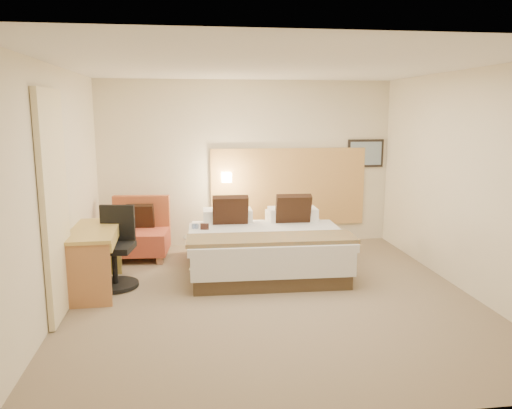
{
  "coord_description": "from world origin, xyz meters",
  "views": [
    {
      "loc": [
        -0.95,
        -5.64,
        2.2
      ],
      "look_at": [
        -0.1,
        0.67,
        1.01
      ],
      "focal_mm": 35.0,
      "sensor_mm": 36.0,
      "label": 1
    }
  ],
  "objects": [
    {
      "name": "floor",
      "position": [
        0.0,
        0.0,
        -0.01
      ],
      "size": [
        4.8,
        5.0,
        0.02
      ],
      "primitive_type": "cube",
      "color": "#776650",
      "rests_on": "ground"
    },
    {
      "name": "ceiling",
      "position": [
        0.0,
        0.0,
        2.71
      ],
      "size": [
        4.8,
        5.0,
        0.02
      ],
      "primitive_type": "cube",
      "color": "silver",
      "rests_on": "floor"
    },
    {
      "name": "wall_back",
      "position": [
        0.0,
        2.51,
        1.35
      ],
      "size": [
        4.8,
        0.02,
        2.7
      ],
      "primitive_type": "cube",
      "color": "beige",
      "rests_on": "floor"
    },
    {
      "name": "wall_front",
      "position": [
        0.0,
        -2.51,
        1.35
      ],
      "size": [
        4.8,
        0.02,
        2.7
      ],
      "primitive_type": "cube",
      "color": "beige",
      "rests_on": "floor"
    },
    {
      "name": "wall_left",
      "position": [
        -2.41,
        0.0,
        1.35
      ],
      "size": [
        0.02,
        5.0,
        2.7
      ],
      "primitive_type": "cube",
      "color": "beige",
      "rests_on": "floor"
    },
    {
      "name": "wall_right",
      "position": [
        2.41,
        0.0,
        1.35
      ],
      "size": [
        0.02,
        5.0,
        2.7
      ],
      "primitive_type": "cube",
      "color": "beige",
      "rests_on": "floor"
    },
    {
      "name": "headboard_panel",
      "position": [
        0.7,
        2.47,
        0.95
      ],
      "size": [
        2.6,
        0.04,
        1.3
      ],
      "primitive_type": "cube",
      "color": "tan",
      "rests_on": "wall_back"
    },
    {
      "name": "art_frame",
      "position": [
        2.02,
        2.48,
        1.5
      ],
      "size": [
        0.62,
        0.03,
        0.47
      ],
      "primitive_type": "cube",
      "color": "black",
      "rests_on": "wall_back"
    },
    {
      "name": "art_canvas",
      "position": [
        2.02,
        2.46,
        1.5
      ],
      "size": [
        0.54,
        0.01,
        0.39
      ],
      "primitive_type": "cube",
      "color": "#758DA1",
      "rests_on": "wall_back"
    },
    {
      "name": "lamp_arm",
      "position": [
        -0.35,
        2.42,
        1.15
      ],
      "size": [
        0.02,
        0.12,
        0.02
      ],
      "primitive_type": "cylinder",
      "rotation": [
        1.57,
        0.0,
        0.0
      ],
      "color": "silver",
      "rests_on": "wall_back"
    },
    {
      "name": "lamp_shade",
      "position": [
        -0.35,
        2.36,
        1.15
      ],
      "size": [
        0.15,
        0.15,
        0.15
      ],
      "primitive_type": "cube",
      "color": "#FFEDC6",
      "rests_on": "wall_back"
    },
    {
      "name": "curtain",
      "position": [
        -2.36,
        -0.25,
        1.22
      ],
      "size": [
        0.06,
        0.9,
        2.42
      ],
      "primitive_type": "cube",
      "color": "beige",
      "rests_on": "wall_left"
    },
    {
      "name": "bottle_a",
      "position": [
        -0.91,
        1.18,
        0.57
      ],
      "size": [
        0.06,
        0.06,
        0.17
      ],
      "primitive_type": "cylinder",
      "rotation": [
        0.0,
        0.0,
        -0.19
      ],
      "color": "#849ECC",
      "rests_on": "side_table"
    },
    {
      "name": "bottle_b",
      "position": [
        -0.86,
        1.18,
        0.57
      ],
      "size": [
        0.06,
        0.06,
        0.17
      ],
      "primitive_type": "cylinder",
      "rotation": [
        0.0,
        0.0,
        -0.19
      ],
      "color": "#7791B9",
      "rests_on": "side_table"
    },
    {
      "name": "menu_folder",
      "position": [
        -0.76,
        1.1,
        0.58
      ],
      "size": [
        0.12,
        0.06,
        0.19
      ],
      "primitive_type": "cube",
      "rotation": [
        0.0,
        0.0,
        -0.19
      ],
      "color": "#331A15",
      "rests_on": "side_table"
    },
    {
      "name": "bed",
      "position": [
        0.08,
        1.08,
        0.33
      ],
      "size": [
        2.15,
        2.09,
        1.03
      ],
      "color": "#3D2E1E",
      "rests_on": "floor"
    },
    {
      "name": "lounge_chair",
      "position": [
        -1.72,
        1.9,
        0.36
      ],
      "size": [
        0.93,
        0.83,
        0.91
      ],
      "color": "tan",
      "rests_on": "floor"
    },
    {
      "name": "side_table",
      "position": [
        -0.84,
        1.14,
        0.27
      ],
      "size": [
        0.51,
        0.51,
        0.48
      ],
      "color": "silver",
      "rests_on": "floor"
    },
    {
      "name": "desk",
      "position": [
        -2.11,
        0.51,
        0.62
      ],
      "size": [
        0.62,
        1.27,
        0.78
      ],
      "color": "#B19145",
      "rests_on": "floor"
    },
    {
      "name": "desk_chair",
      "position": [
        -1.9,
        0.63,
        0.42
      ],
      "size": [
        0.65,
        0.65,
        1.01
      ],
      "color": "black",
      "rests_on": "floor"
    }
  ]
}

